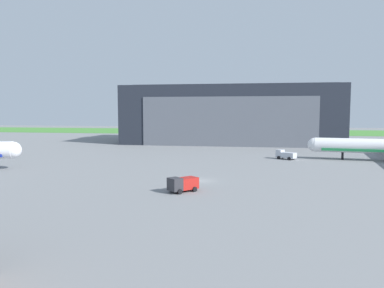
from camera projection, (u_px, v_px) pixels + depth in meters
name	position (u px, v px, depth m)	size (l,w,h in m)	color
ground_plane	(199.00, 181.00, 64.32)	(440.00, 440.00, 0.00)	slate
grass_field_strip	(239.00, 132.00, 215.91)	(440.00, 56.00, 0.08)	#468736
maintenance_hangar	(232.00, 114.00, 145.00)	(78.11, 41.65, 22.43)	#232833
pushback_tractor	(285.00, 155.00, 92.87)	(5.17, 4.41, 2.30)	#B7BCC6
baggage_tug	(183.00, 184.00, 55.44)	(4.59, 4.73, 2.26)	#2D2D33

